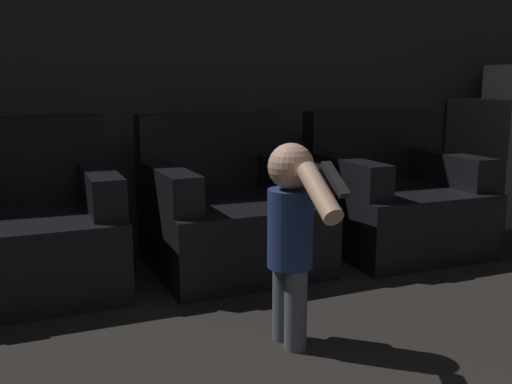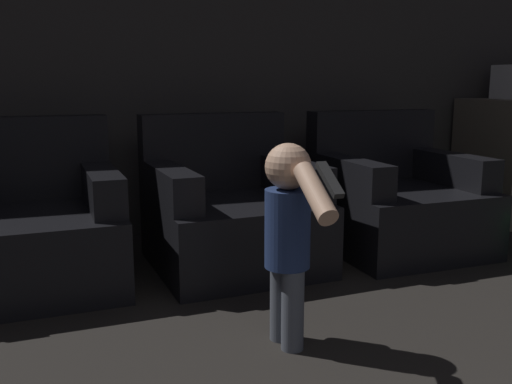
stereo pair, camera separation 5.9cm
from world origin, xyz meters
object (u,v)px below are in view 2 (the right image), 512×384
object	(u,v)px
armchair_right	(395,202)
person_toddler	(288,229)
armchair_left	(30,229)
armchair_middle	(231,214)

from	to	relation	value
armchair_right	person_toddler	size ratio (longest dim) A/B	1.15
armchair_left	person_toddler	xyz separation A→B (m)	(1.01, -1.09, 0.19)
armchair_middle	person_toddler	xyz separation A→B (m)	(-0.07, -1.09, 0.19)
armchair_right	person_toddler	xyz separation A→B (m)	(-1.16, -1.09, 0.19)
armchair_middle	armchair_right	xyz separation A→B (m)	(1.09, 0.00, 0.00)
armchair_left	person_toddler	distance (m)	1.50
armchair_left	armchair_right	world-z (taller)	same
armchair_left	person_toddler	world-z (taller)	armchair_left
armchair_left	person_toddler	bearing A→B (deg)	-50.28
armchair_middle	person_toddler	world-z (taller)	armchair_middle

